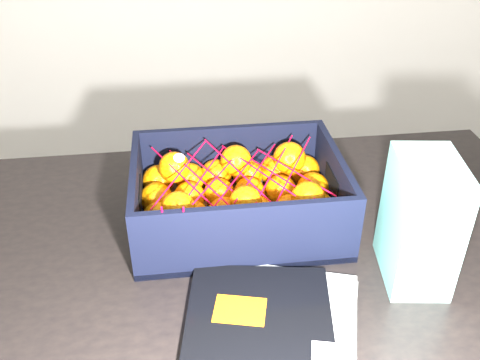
{
  "coord_description": "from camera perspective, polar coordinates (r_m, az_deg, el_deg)",
  "views": [
    {
      "loc": [
        -0.12,
        -0.43,
        1.35
      ],
      "look_at": [
        -0.03,
        0.33,
        0.86
      ],
      "focal_mm": 40.41,
      "sensor_mm": 36.0,
      "label": 1
    }
  ],
  "objects": [
    {
      "name": "magazine_stack",
      "position": [
        0.79,
        3.44,
        -16.18
      ],
      "size": [
        0.3,
        0.34,
        0.02
      ],
      "color": "silver",
      "rests_on": "table"
    },
    {
      "name": "produce_crate",
      "position": [
        0.98,
        -0.22,
        -2.42
      ],
      "size": [
        0.37,
        0.28,
        0.13
      ],
      "color": "brown",
      "rests_on": "table"
    },
    {
      "name": "table",
      "position": [
        0.98,
        0.82,
        -12.79
      ],
      "size": [
        1.2,
        0.8,
        0.75
      ],
      "color": "black",
      "rests_on": "ground"
    },
    {
      "name": "mesh_net",
      "position": [
        0.93,
        -0.69,
        0.35
      ],
      "size": [
        0.3,
        0.24,
        0.09
      ],
      "color": "red",
      "rests_on": "clementine_heap"
    },
    {
      "name": "retail_carton",
      "position": [
        0.87,
        18.51,
        -4.19
      ],
      "size": [
        0.11,
        0.15,
        0.21
      ],
      "primitive_type": "cube",
      "rotation": [
        0.0,
        0.0,
        -0.14
      ],
      "color": "white",
      "rests_on": "table"
    },
    {
      "name": "clementine_heap",
      "position": [
        0.97,
        -0.02,
        -1.82
      ],
      "size": [
        0.35,
        0.26,
        0.11
      ],
      "color": "orange",
      "rests_on": "produce_crate"
    }
  ]
}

